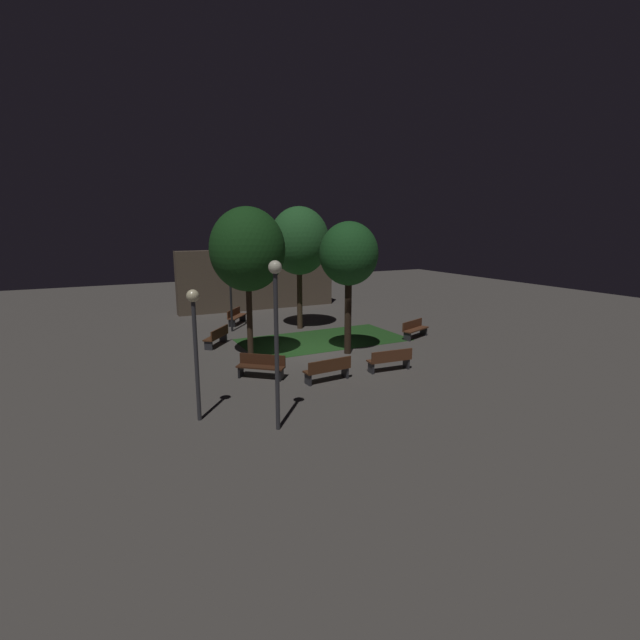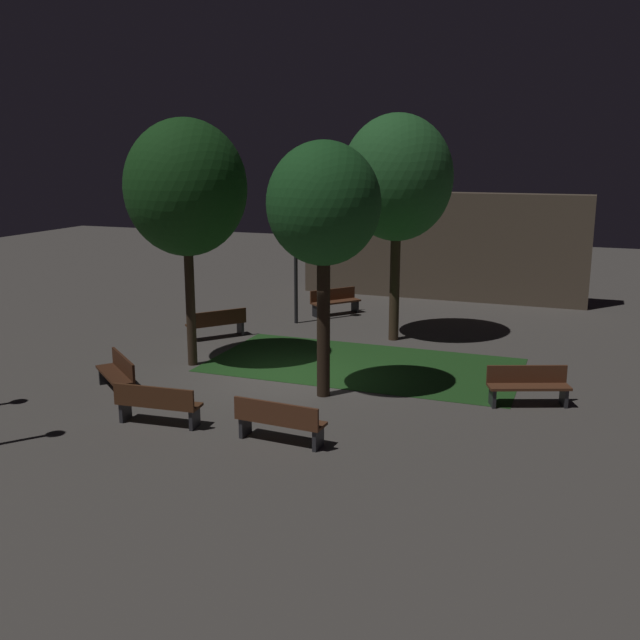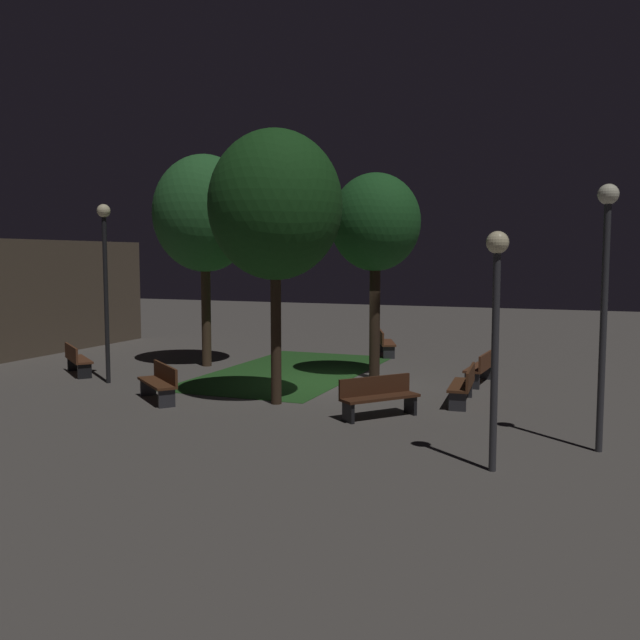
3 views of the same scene
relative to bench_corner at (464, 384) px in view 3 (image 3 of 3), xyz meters
name	(u,v)px [view 3 (image 3 of 3)]	position (x,y,z in m)	size (l,w,h in m)	color
ground_plane	(326,383)	(1.37, 4.03, -0.48)	(60.00, 60.00, 0.00)	#56514C
grass_lawn	(291,372)	(2.69, 5.67, -0.48)	(8.12, 4.23, 0.01)	#23511E
bench_corner	(464,384)	(0.00, 0.00, 0.00)	(1.83, 0.62, 0.88)	#512D19
bench_front_left	(482,367)	(2.74, 0.00, 0.00)	(1.83, 0.60, 0.88)	brown
bench_back_row	(378,395)	(-2.04, 1.50, 0.00)	(1.69, 1.52, 0.88)	#422314
bench_by_lamp	(385,342)	(7.06, 3.99, 0.00)	(1.85, 1.10, 0.88)	brown
bench_lawn_edge	(76,359)	(-0.10, 11.33, 0.00)	(1.50, 1.70, 0.88)	brown
bench_near_trees	(160,381)	(-2.32, 6.89, 0.00)	(1.52, 1.69, 0.88)	#512D19
tree_tall_center	(275,206)	(-1.58, 4.14, 4.16)	(3.11, 3.11, 6.39)	#38281C
tree_back_left	(375,224)	(2.56, 2.99, 3.90)	(2.54, 2.54, 5.80)	#2D2116
tree_near_wall	(205,214)	(2.74, 8.61, 4.30)	(3.22, 3.22, 6.63)	#423021
lamp_post_near_wall	(105,263)	(-0.84, 9.59, 2.80)	(0.36, 0.36, 4.88)	black
lamp_post_path_center	(605,273)	(-3.11, -2.92, 2.71)	(0.36, 0.36, 4.72)	#333338
lamp_post_plaza_west	(496,306)	(-4.95, -1.30, 2.21)	(0.36, 0.36, 3.87)	#333338
building_wall_backdrop	(37,298)	(2.75, 15.46, 1.55)	(10.86, 0.80, 4.05)	brown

